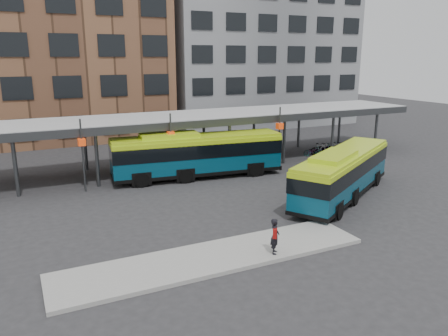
{
  "coord_description": "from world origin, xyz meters",
  "views": [
    {
      "loc": [
        -12.78,
        -18.96,
        8.68
      ],
      "look_at": [
        -1.16,
        4.97,
        1.8
      ],
      "focal_mm": 35.0,
      "sensor_mm": 36.0,
      "label": 1
    }
  ],
  "objects": [
    {
      "name": "ground",
      "position": [
        0.0,
        0.0,
        0.0
      ],
      "size": [
        120.0,
        120.0,
        0.0
      ],
      "primitive_type": "plane",
      "color": "#28282B",
      "rests_on": "ground"
    },
    {
      "name": "bus_rear",
      "position": [
        -1.06,
        9.71,
        1.76
      ],
      "size": [
        12.51,
        4.02,
        3.39
      ],
      "rotation": [
        0.0,
        0.0,
        -0.12
      ],
      "color": "#073C52",
      "rests_on": "ground"
    },
    {
      "name": "building_grey",
      "position": [
        16.0,
        32.0,
        10.0
      ],
      "size": [
        24.0,
        14.0,
        20.0
      ],
      "primitive_type": "cube",
      "color": "slate",
      "rests_on": "ground"
    },
    {
      "name": "pedestrian",
      "position": [
        -3.0,
        -3.95,
        1.0
      ],
      "size": [
        0.65,
        0.7,
        1.62
      ],
      "rotation": [
        0.0,
        0.0,
        0.97
      ],
      "color": "black",
      "rests_on": "boarding_island"
    },
    {
      "name": "canopy",
      "position": [
        -0.06,
        12.87,
        3.91
      ],
      "size": [
        40.0,
        6.53,
        4.8
      ],
      "color": "#999B9E",
      "rests_on": "ground"
    },
    {
      "name": "bus_front",
      "position": [
        5.38,
        1.43,
        1.63
      ],
      "size": [
        11.03,
        7.89,
        3.14
      ],
      "rotation": [
        0.0,
        0.0,
        0.54
      ],
      "color": "#073C52",
      "rests_on": "ground"
    },
    {
      "name": "building_brick",
      "position": [
        -10.0,
        32.0,
        11.0
      ],
      "size": [
        26.0,
        14.0,
        22.0
      ],
      "primitive_type": "cube",
      "color": "brown",
      "rests_on": "ground"
    },
    {
      "name": "bike_rack",
      "position": [
        13.44,
        11.99,
        0.46
      ],
      "size": [
        7.5,
        1.45,
        1.08
      ],
      "color": "slate",
      "rests_on": "ground"
    },
    {
      "name": "boarding_island",
      "position": [
        -5.5,
        -3.0,
        0.09
      ],
      "size": [
        14.0,
        3.0,
        0.18
      ],
      "primitive_type": "cube",
      "color": "gray",
      "rests_on": "ground"
    }
  ]
}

